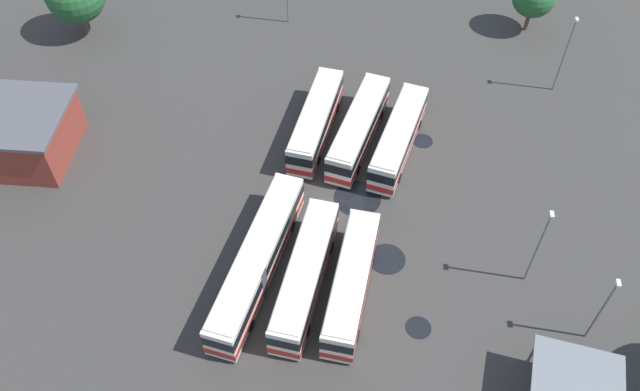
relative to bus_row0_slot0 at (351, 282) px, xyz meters
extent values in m
plane|color=#383533|center=(8.76, 2.27, -1.84)|extent=(97.18, 97.18, 0.00)
cube|color=silver|center=(-0.01, 0.00, -0.02)|extent=(11.93, 3.55, 3.04)
cube|color=beige|center=(-0.01, 0.00, 1.57)|extent=(11.45, 3.32, 0.14)
cube|color=black|center=(-0.01, 0.00, 0.47)|extent=(12.00, 3.60, 0.97)
cube|color=red|center=(-0.01, 0.00, -0.87)|extent=(12.00, 3.60, 0.61)
cube|color=black|center=(5.86, -0.57, 0.57)|extent=(0.25, 1.99, 1.12)
cylinder|color=black|center=(3.73, 0.76, -1.34)|extent=(1.02, 0.40, 1.00)
cylinder|color=black|center=(3.51, -1.46, -1.34)|extent=(1.02, 0.40, 1.00)
cylinder|color=black|center=(-3.52, 1.46, -1.34)|extent=(1.02, 0.40, 1.00)
cylinder|color=black|center=(-3.74, -0.76, -1.34)|extent=(1.02, 0.40, 1.00)
cube|color=silver|center=(0.28, 3.57, -0.02)|extent=(12.83, 3.92, 3.04)
cube|color=beige|center=(0.28, 3.57, 1.57)|extent=(12.31, 3.66, 0.14)
cube|color=black|center=(0.28, 3.57, 0.47)|extent=(12.90, 3.96, 0.97)
cube|color=red|center=(0.28, 3.57, -0.87)|extent=(12.90, 3.96, 0.61)
cube|color=black|center=(6.56, 2.82, 0.57)|extent=(0.30, 1.98, 1.12)
cylinder|color=black|center=(4.30, 4.21, -1.34)|extent=(1.03, 0.42, 1.00)
cylinder|color=black|center=(4.03, 2.00, -1.34)|extent=(1.03, 0.42, 1.00)
cylinder|color=black|center=(-3.48, 5.15, -1.34)|extent=(1.03, 0.42, 1.00)
cylinder|color=black|center=(-3.74, 2.93, -1.34)|extent=(1.03, 0.42, 1.00)
cube|color=silver|center=(1.17, 7.44, -0.02)|extent=(15.94, 5.23, 3.04)
cube|color=beige|center=(1.17, 7.44, 1.57)|extent=(15.29, 4.93, 0.14)
cube|color=black|center=(1.17, 7.44, 0.47)|extent=(16.03, 5.28, 0.97)
cube|color=red|center=(1.17, 7.44, -0.87)|extent=(16.03, 5.28, 0.61)
cube|color=black|center=(8.93, 6.01, 0.57)|extent=(0.42, 1.97, 1.12)
cube|color=#47474C|center=(-0.54, 7.75, -0.02)|extent=(1.33, 2.60, 2.92)
cylinder|color=black|center=(6.17, 7.65, -1.34)|extent=(1.04, 0.48, 1.00)
cylinder|color=black|center=(5.77, 5.46, -1.34)|extent=(1.04, 0.48, 1.00)
cylinder|color=black|center=(-3.44, 9.42, -1.34)|extent=(1.04, 0.48, 1.00)
cylinder|color=black|center=(-3.84, 7.22, -1.34)|extent=(1.04, 0.48, 1.00)
cube|color=silver|center=(16.08, -2.95, -0.02)|extent=(12.03, 5.05, 3.04)
cube|color=beige|center=(16.08, -2.95, 1.57)|extent=(11.53, 4.75, 0.14)
cube|color=black|center=(16.08, -2.95, 0.47)|extent=(12.10, 5.10, 0.97)
cube|color=red|center=(16.08, -2.95, -0.87)|extent=(12.10, 5.10, 0.61)
cube|color=black|center=(21.83, -4.29, 0.57)|extent=(0.51, 1.95, 1.12)
cylinder|color=black|center=(19.89, -2.69, -1.34)|extent=(1.04, 0.52, 1.00)
cylinder|color=black|center=(19.39, -4.87, -1.34)|extent=(1.04, 0.52, 1.00)
cylinder|color=black|center=(12.78, -1.03, -1.34)|extent=(1.04, 0.52, 1.00)
cylinder|color=black|center=(12.27, -3.20, -1.34)|extent=(1.04, 0.52, 1.00)
cube|color=silver|center=(16.90, 0.77, -0.02)|extent=(12.54, 5.10, 3.04)
cube|color=beige|center=(16.90, 0.77, 1.57)|extent=(12.02, 4.80, 0.14)
cube|color=black|center=(16.90, 0.77, 0.47)|extent=(12.61, 5.15, 0.97)
cube|color=red|center=(16.90, 0.77, -0.87)|extent=(12.61, 5.15, 0.61)
cube|color=black|center=(22.91, -0.59, 0.57)|extent=(0.50, 1.95, 1.12)
cylinder|color=black|center=(20.86, 1.02, -1.34)|extent=(1.04, 0.51, 1.00)
cylinder|color=black|center=(20.37, -1.16, -1.34)|extent=(1.04, 0.51, 1.00)
cylinder|color=black|center=(13.42, 2.71, -1.34)|extent=(1.04, 0.51, 1.00)
cylinder|color=black|center=(12.93, 0.53, -1.34)|extent=(1.04, 0.51, 1.00)
cube|color=silver|center=(17.42, 4.83, -0.02)|extent=(12.14, 4.00, 3.04)
cube|color=beige|center=(17.42, 4.83, 1.57)|extent=(11.64, 3.74, 0.14)
cube|color=black|center=(17.42, 4.83, 0.47)|extent=(12.20, 4.04, 0.97)
cube|color=red|center=(17.42, 4.83, -0.87)|extent=(12.20, 4.04, 0.61)
cube|color=black|center=(23.34, 4.03, 0.57)|extent=(0.33, 1.98, 1.12)
cylinder|color=black|center=(21.23, 5.44, -1.34)|extent=(1.03, 0.43, 1.00)
cylinder|color=black|center=(20.93, 3.23, -1.34)|extent=(1.03, 0.43, 1.00)
cylinder|color=black|center=(13.90, 6.43, -1.34)|extent=(1.03, 0.43, 1.00)
cylinder|color=black|center=(13.60, 4.22, -1.34)|extent=(1.03, 0.43, 1.00)
cube|color=maroon|center=(11.99, 31.48, 0.44)|extent=(8.56, 9.54, 4.56)
cube|color=#4C4C51|center=(11.99, 31.48, 2.90)|extent=(9.07, 10.11, 0.36)
cylinder|color=#59595B|center=(-4.12, -13.21, -0.20)|extent=(0.20, 0.20, 3.27)
cylinder|color=#59595B|center=(-4.98, -18.48, -0.20)|extent=(0.20, 0.20, 3.27)
cylinder|color=slate|center=(-1.49, -17.65, 1.68)|extent=(0.16, 0.16, 7.04)
cube|color=silver|center=(-1.49, -17.65, 5.38)|extent=(0.56, 0.28, 0.20)
cylinder|color=slate|center=(3.13, -13.60, 2.15)|extent=(0.16, 0.16, 7.99)
cube|color=silver|center=(3.13, -13.60, 6.33)|extent=(0.56, 0.28, 0.20)
cylinder|color=slate|center=(26.84, -18.41, 2.25)|extent=(0.16, 0.16, 8.18)
cube|color=silver|center=(26.84, -18.41, 6.52)|extent=(0.56, 0.28, 0.20)
cylinder|color=brown|center=(30.59, 32.23, -0.69)|extent=(0.44, 0.44, 2.30)
cylinder|color=brown|center=(36.98, -16.50, -0.69)|extent=(0.44, 0.44, 2.30)
cylinder|color=black|center=(3.76, -2.62, -1.84)|extent=(3.08, 3.08, 0.01)
cylinder|color=black|center=(17.76, -5.31, -1.84)|extent=(1.97, 1.97, 0.01)
cylinder|color=black|center=(9.94, 0.27, -1.84)|extent=(4.19, 4.19, 0.01)
cylinder|color=black|center=(-2.24, -5.30, -1.84)|extent=(1.98, 1.98, 0.01)
camera|label=1|loc=(-27.23, -0.79, 42.07)|focal=36.76mm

